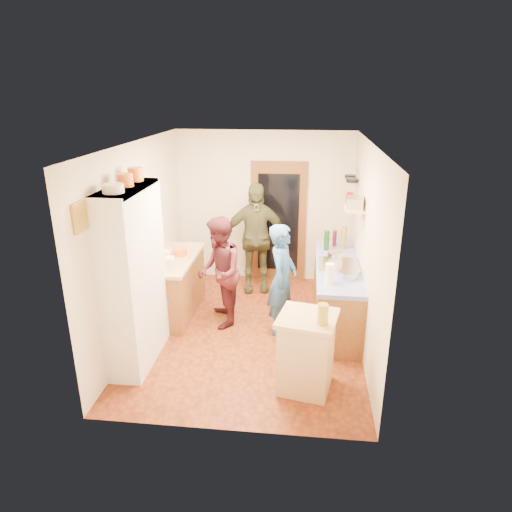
% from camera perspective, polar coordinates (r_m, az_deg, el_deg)
% --- Properties ---
extents(floor, '(3.00, 4.00, 0.02)m').
position_cam_1_polar(floor, '(6.55, -0.72, -9.47)').
color(floor, brown).
rests_on(floor, ground).
extents(ceiling, '(3.00, 4.00, 0.02)m').
position_cam_1_polar(ceiling, '(5.72, -0.84, 13.98)').
color(ceiling, silver).
rests_on(ceiling, ground).
extents(wall_back, '(3.00, 0.02, 2.60)m').
position_cam_1_polar(wall_back, '(7.92, 1.04, 6.10)').
color(wall_back, silver).
rests_on(wall_back, ground).
extents(wall_front, '(3.00, 0.02, 2.60)m').
position_cam_1_polar(wall_front, '(4.17, -4.24, -7.37)').
color(wall_front, silver).
rests_on(wall_front, ground).
extents(wall_left, '(0.02, 4.00, 2.60)m').
position_cam_1_polar(wall_left, '(6.37, -14.40, 1.90)').
color(wall_left, silver).
rests_on(wall_left, ground).
extents(wall_right, '(0.02, 4.00, 2.60)m').
position_cam_1_polar(wall_right, '(6.02, 13.65, 0.90)').
color(wall_right, silver).
rests_on(wall_right, ground).
extents(door_frame, '(0.95, 0.06, 2.10)m').
position_cam_1_polar(door_frame, '(7.93, 2.81, 4.22)').
color(door_frame, brown).
rests_on(door_frame, ground).
extents(door_glass, '(0.70, 0.02, 1.70)m').
position_cam_1_polar(door_glass, '(7.90, 2.79, 4.15)').
color(door_glass, black).
rests_on(door_glass, door_frame).
extents(hutch_body, '(0.40, 1.20, 2.20)m').
position_cam_1_polar(hutch_body, '(5.66, -14.99, -2.62)').
color(hutch_body, white).
rests_on(hutch_body, ground).
extents(hutch_top_shelf, '(0.40, 1.14, 0.04)m').
position_cam_1_polar(hutch_top_shelf, '(5.35, -16.03, 8.11)').
color(hutch_top_shelf, white).
rests_on(hutch_top_shelf, hutch_body).
extents(plate_stack, '(0.23, 0.23, 0.09)m').
position_cam_1_polar(plate_stack, '(5.05, -17.43, 8.07)').
color(plate_stack, white).
rests_on(plate_stack, hutch_top_shelf).
extents(orange_pot_a, '(0.18, 0.18, 0.14)m').
position_cam_1_polar(orange_pot_a, '(5.36, -16.03, 9.12)').
color(orange_pot_a, orange).
rests_on(orange_pot_a, hutch_top_shelf).
extents(orange_pot_b, '(0.18, 0.18, 0.16)m').
position_cam_1_polar(orange_pot_b, '(5.65, -14.83, 9.85)').
color(orange_pot_b, orange).
rests_on(orange_pot_b, hutch_top_shelf).
extents(left_counter_base, '(0.60, 1.40, 0.85)m').
position_cam_1_polar(left_counter_base, '(6.98, -10.13, -3.85)').
color(left_counter_base, '#9D5C2C').
rests_on(left_counter_base, ground).
extents(left_counter_top, '(0.64, 1.44, 0.05)m').
position_cam_1_polar(left_counter_top, '(6.81, -10.36, -0.38)').
color(left_counter_top, '#D4B67C').
rests_on(left_counter_top, left_counter_base).
extents(toaster, '(0.28, 0.23, 0.18)m').
position_cam_1_polar(toaster, '(6.30, -11.25, -1.00)').
color(toaster, white).
rests_on(toaster, left_counter_top).
extents(kettle, '(0.19, 0.19, 0.18)m').
position_cam_1_polar(kettle, '(6.58, -11.38, -0.11)').
color(kettle, white).
rests_on(kettle, left_counter_top).
extents(orange_bowl, '(0.25, 0.25, 0.09)m').
position_cam_1_polar(orange_bowl, '(6.86, -9.49, 0.49)').
color(orange_bowl, orange).
rests_on(orange_bowl, left_counter_top).
extents(chopping_board, '(0.35, 0.29, 0.02)m').
position_cam_1_polar(chopping_board, '(7.28, -9.03, 1.38)').
color(chopping_board, '#D4B67C').
rests_on(chopping_board, left_counter_top).
extents(right_counter_base, '(0.60, 2.20, 0.84)m').
position_cam_1_polar(right_counter_base, '(6.77, 9.96, -4.64)').
color(right_counter_base, '#9D5C2C').
rests_on(right_counter_base, ground).
extents(right_counter_top, '(0.62, 2.22, 0.06)m').
position_cam_1_polar(right_counter_top, '(6.60, 10.19, -1.09)').
color(right_counter_top, '#1B25A6').
rests_on(right_counter_top, right_counter_base).
extents(hob, '(0.55, 0.58, 0.04)m').
position_cam_1_polar(hob, '(6.44, 10.29, -1.14)').
color(hob, silver).
rests_on(hob, right_counter_top).
extents(pot_on_hob, '(0.21, 0.21, 0.13)m').
position_cam_1_polar(pot_on_hob, '(6.51, 9.84, -0.07)').
color(pot_on_hob, silver).
rests_on(pot_on_hob, hob).
extents(bottle_a, '(0.08, 0.08, 0.31)m').
position_cam_1_polar(bottle_a, '(7.04, 8.82, 1.95)').
color(bottle_a, '#143F14').
rests_on(bottle_a, right_counter_top).
extents(bottle_b, '(0.07, 0.07, 0.25)m').
position_cam_1_polar(bottle_b, '(7.24, 9.78, 2.19)').
color(bottle_b, '#591419').
rests_on(bottle_b, right_counter_top).
extents(bottle_c, '(0.10, 0.10, 0.36)m').
position_cam_1_polar(bottle_c, '(7.12, 10.90, 2.23)').
color(bottle_c, olive).
rests_on(bottle_c, right_counter_top).
extents(paper_towel, '(0.13, 0.13, 0.26)m').
position_cam_1_polar(paper_towel, '(5.84, 9.22, -2.19)').
color(paper_towel, white).
rests_on(paper_towel, right_counter_top).
extents(mixing_bowl, '(0.29, 0.29, 0.10)m').
position_cam_1_polar(mixing_bowl, '(6.07, 11.46, -2.29)').
color(mixing_bowl, silver).
rests_on(mixing_bowl, right_counter_top).
extents(island_base, '(0.65, 0.65, 0.86)m').
position_cam_1_polar(island_base, '(5.25, 6.28, -12.14)').
color(island_base, '#D4B67C').
rests_on(island_base, ground).
extents(island_top, '(0.73, 0.73, 0.05)m').
position_cam_1_polar(island_top, '(5.02, 6.47, -7.74)').
color(island_top, '#D4B67C').
rests_on(island_top, island_base).
extents(cutting_board, '(0.40, 0.34, 0.02)m').
position_cam_1_polar(cutting_board, '(5.07, 6.04, -7.32)').
color(cutting_board, white).
rests_on(cutting_board, island_top).
extents(oil_jar, '(0.13, 0.13, 0.23)m').
position_cam_1_polar(oil_jar, '(4.83, 8.35, -7.20)').
color(oil_jar, '#AD9E2D').
rests_on(oil_jar, island_top).
extents(pan_rail, '(0.02, 0.65, 0.02)m').
position_cam_1_polar(pan_rail, '(7.30, 12.38, 10.44)').
color(pan_rail, silver).
rests_on(pan_rail, wall_right).
extents(pan_hang_a, '(0.18, 0.18, 0.05)m').
position_cam_1_polar(pan_hang_a, '(7.15, 11.95, 9.21)').
color(pan_hang_a, black).
rests_on(pan_hang_a, pan_rail).
extents(pan_hang_b, '(0.16, 0.16, 0.05)m').
position_cam_1_polar(pan_hang_b, '(7.35, 11.81, 9.35)').
color(pan_hang_b, black).
rests_on(pan_hang_b, pan_rail).
extents(pan_hang_c, '(0.17, 0.17, 0.05)m').
position_cam_1_polar(pan_hang_c, '(7.54, 11.69, 9.71)').
color(pan_hang_c, black).
rests_on(pan_hang_c, pan_rail).
extents(wall_shelf, '(0.26, 0.42, 0.03)m').
position_cam_1_polar(wall_shelf, '(6.32, 12.22, 5.72)').
color(wall_shelf, '#D4B67C').
rests_on(wall_shelf, wall_right).
extents(radio, '(0.25, 0.32, 0.15)m').
position_cam_1_polar(radio, '(6.29, 12.28, 6.52)').
color(radio, silver).
rests_on(radio, wall_shelf).
extents(ext_bracket, '(0.06, 0.10, 0.04)m').
position_cam_1_polar(ext_bracket, '(7.59, 12.00, 6.20)').
color(ext_bracket, black).
rests_on(ext_bracket, wall_right).
extents(fire_extinguisher, '(0.11, 0.11, 0.32)m').
position_cam_1_polar(fire_extinguisher, '(7.58, 11.57, 6.59)').
color(fire_extinguisher, red).
rests_on(fire_extinguisher, wall_right).
extents(picture_frame, '(0.03, 0.25, 0.30)m').
position_cam_1_polar(picture_frame, '(4.79, -21.17, 4.58)').
color(picture_frame, gold).
rests_on(picture_frame, wall_left).
extents(person_hob, '(0.48, 0.63, 1.56)m').
position_cam_1_polar(person_hob, '(6.20, 3.51, -3.07)').
color(person_hob, '#2B5592').
rests_on(person_hob, ground).
extents(person_left, '(0.77, 0.90, 1.59)m').
position_cam_1_polar(person_left, '(6.47, -4.37, -1.94)').
color(person_left, '#491A22').
rests_on(person_left, ground).
extents(person_back, '(1.13, 0.60, 1.84)m').
position_cam_1_polar(person_back, '(7.50, -0.01, 2.25)').
color(person_back, '#404128').
rests_on(person_back, ground).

